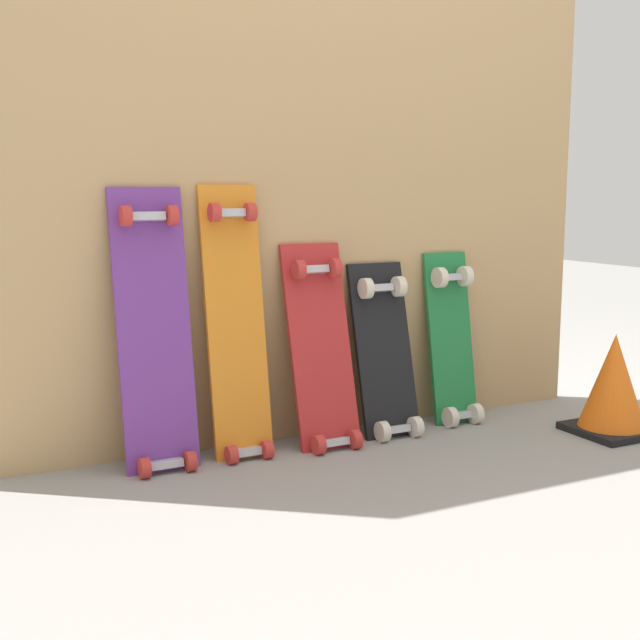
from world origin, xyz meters
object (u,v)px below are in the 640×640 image
skateboard_orange (237,333)px  skateboard_green (452,346)px  skateboard_purple (155,340)px  traffic_cone (613,385)px  skateboard_red (322,356)px  skateboard_black (386,359)px

skateboard_orange → skateboard_green: (0.82, 0.01, -0.11)m
skateboard_purple → skateboard_green: 1.09m
skateboard_orange → traffic_cone: (1.22, -0.37, -0.22)m
skateboard_green → traffic_cone: size_ratio=1.93×
skateboard_red → skateboard_orange: bearing=175.1°
skateboard_purple → skateboard_black: size_ratio=1.40×
skateboard_purple → skateboard_black: skateboard_purple is taller
skateboard_purple → traffic_cone: (1.48, -0.37, -0.22)m
skateboard_orange → skateboard_red: bearing=-4.9°
skateboard_purple → skateboard_black: 0.80m
skateboard_red → skateboard_black: (0.25, 0.01, -0.03)m
skateboard_purple → skateboard_green: bearing=0.6°
skateboard_red → skateboard_green: size_ratio=1.08×
skateboard_purple → skateboard_orange: 0.26m
skateboard_green → traffic_cone: (0.40, -0.38, -0.10)m
skateboard_black → skateboard_purple: bearing=179.2°
skateboard_orange → skateboard_black: skateboard_orange is taller
skateboard_black → traffic_cone: bearing=-27.3°
skateboard_purple → skateboard_orange: (0.26, 0.00, 0.00)m
skateboard_orange → skateboard_black: size_ratio=1.41×
skateboard_red → traffic_cone: bearing=-20.2°
skateboard_orange → skateboard_green: bearing=0.6°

